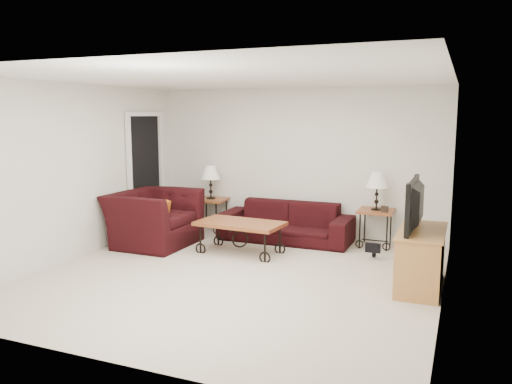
% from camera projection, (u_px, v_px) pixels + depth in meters
% --- Properties ---
extents(ground, '(5.00, 5.00, 0.00)m').
position_uv_depth(ground, '(235.00, 276.00, 6.57)').
color(ground, beige).
rests_on(ground, ground).
extents(wall_back, '(5.00, 0.02, 2.50)m').
position_uv_depth(wall_back, '(296.00, 163.00, 8.66)').
color(wall_back, silver).
rests_on(wall_back, ground).
extents(wall_front, '(5.00, 0.02, 2.50)m').
position_uv_depth(wall_front, '(104.00, 217.00, 4.09)').
color(wall_front, silver).
rests_on(wall_front, ground).
extents(wall_left, '(0.02, 5.00, 2.50)m').
position_uv_depth(wall_left, '(77.00, 172.00, 7.32)').
color(wall_left, silver).
rests_on(wall_left, ground).
extents(wall_right, '(0.02, 5.00, 2.50)m').
position_uv_depth(wall_right, '(448.00, 191.00, 5.44)').
color(wall_right, silver).
rests_on(wall_right, ground).
extents(ceiling, '(5.00, 5.00, 0.00)m').
position_uv_depth(ceiling, '(234.00, 78.00, 6.19)').
color(ceiling, white).
rests_on(ceiling, wall_back).
extents(doorway, '(0.08, 0.94, 2.04)m').
position_uv_depth(doorway, '(145.00, 175.00, 8.85)').
color(doorway, black).
rests_on(doorway, ground).
extents(sofa, '(2.16, 0.84, 0.63)m').
position_uv_depth(sofa, '(285.00, 222.00, 8.37)').
color(sofa, black).
rests_on(sofa, ground).
extents(side_table_left, '(0.59, 0.59, 0.58)m').
position_uv_depth(side_table_left, '(211.00, 215.00, 9.09)').
color(side_table_left, brown).
rests_on(side_table_left, ground).
extents(side_table_right, '(0.54, 0.54, 0.59)m').
position_uv_depth(side_table_right, '(375.00, 228.00, 8.00)').
color(side_table_right, brown).
rests_on(side_table_right, ground).
extents(lamp_left, '(0.36, 0.36, 0.58)m').
position_uv_depth(lamp_left, '(211.00, 182.00, 9.01)').
color(lamp_left, black).
rests_on(lamp_left, side_table_left).
extents(lamp_right, '(0.33, 0.33, 0.59)m').
position_uv_depth(lamp_right, '(377.00, 191.00, 7.91)').
color(lamp_right, black).
rests_on(lamp_right, side_table_right).
extents(photo_frame_left, '(0.12, 0.05, 0.10)m').
position_uv_depth(photo_frame_left, '(199.00, 197.00, 8.96)').
color(photo_frame_left, black).
rests_on(photo_frame_left, side_table_left).
extents(photo_frame_right, '(0.12, 0.04, 0.10)m').
position_uv_depth(photo_frame_right, '(385.00, 209.00, 7.76)').
color(photo_frame_right, black).
rests_on(photo_frame_right, side_table_right).
extents(coffee_table, '(1.32, 0.78, 0.48)m').
position_uv_depth(coffee_table, '(240.00, 237.00, 7.64)').
color(coffee_table, brown).
rests_on(coffee_table, ground).
extents(armchair, '(1.16, 1.32, 0.85)m').
position_uv_depth(armchair, '(154.00, 218.00, 8.11)').
color(armchair, black).
rests_on(armchair, ground).
extents(throw_pillow, '(0.10, 0.39, 0.39)m').
position_uv_depth(throw_pillow, '(160.00, 214.00, 8.00)').
color(throw_pillow, '#B85517').
rests_on(throw_pillow, armchair).
extents(tv_stand, '(0.49, 1.18, 0.71)m').
position_uv_depth(tv_stand, '(421.00, 259.00, 6.11)').
color(tv_stand, '#BF7947').
rests_on(tv_stand, ground).
extents(television, '(0.14, 1.05, 0.61)m').
position_uv_depth(television, '(422.00, 205.00, 6.01)').
color(television, black).
rests_on(television, tv_stand).
extents(backpack, '(0.33, 0.25, 0.42)m').
position_uv_depth(backpack, '(374.00, 243.00, 7.39)').
color(backpack, black).
rests_on(backpack, ground).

